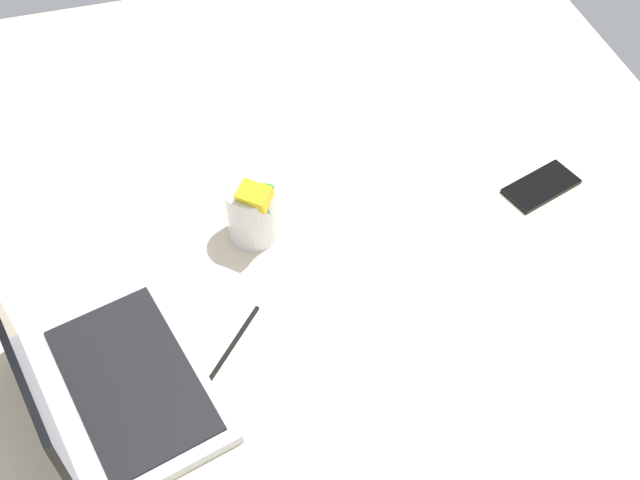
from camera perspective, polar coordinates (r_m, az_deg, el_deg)
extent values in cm
cube|color=beige|center=(139.86, 3.19, -3.96)|extent=(180.00, 140.00, 18.00)
cube|color=#B7BABC|center=(121.56, -14.11, -10.37)|extent=(37.87, 30.83, 2.00)
cube|color=black|center=(120.62, -13.56, -9.80)|extent=(32.44, 23.99, 0.40)
cube|color=black|center=(112.06, -20.44, -9.67)|extent=(32.11, 9.59, 21.00)
cylinder|color=silver|center=(133.19, -4.93, 2.11)|extent=(9.00, 9.00, 11.00)
cube|color=red|center=(134.77, -5.07, 1.40)|extent=(5.66, 7.10, 3.89)
cube|color=#268C33|center=(133.37, -4.99, 2.08)|extent=(6.05, 5.53, 3.89)
cube|color=#268C33|center=(131.36, -4.94, 2.48)|extent=(5.13, 6.37, 4.61)
cube|color=#268C33|center=(129.47, -4.30, 3.00)|extent=(6.96, 6.62, 6.18)
cube|color=yellow|center=(127.16, -4.79, 3.22)|extent=(6.69, 6.83, 3.82)
cube|color=black|center=(149.39, 15.80, 3.78)|extent=(10.85, 15.43, 0.80)
cube|color=black|center=(123.17, -6.50, -7.79)|extent=(13.01, 11.85, 0.60)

